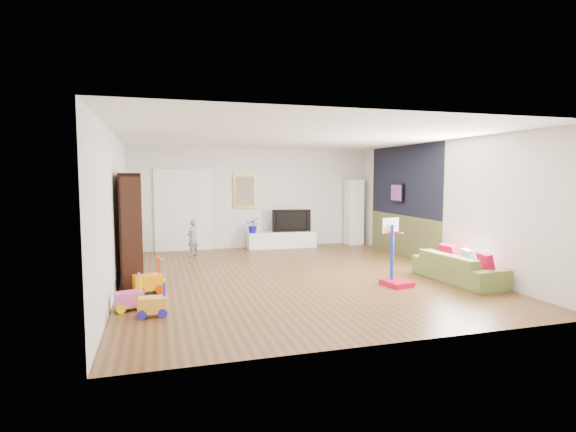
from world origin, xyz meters
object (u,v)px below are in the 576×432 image
object	(u,v)px
media_console	(282,240)
sofa	(458,268)
bookshelf	(132,229)
basketball_hoop	(397,252)

from	to	relation	value
media_console	sofa	xyz separation A→B (m)	(2.06, -4.79, 0.05)
media_console	sofa	size ratio (longest dim) A/B	1.02
bookshelf	sofa	bearing A→B (deg)	-16.50
media_console	basketball_hoop	bearing A→B (deg)	-79.05
basketball_hoop	bookshelf	bearing A→B (deg)	149.35
sofa	media_console	bearing A→B (deg)	19.29
media_console	basketball_hoop	world-z (taller)	basketball_hoop
sofa	basketball_hoop	xyz separation A→B (m)	(-1.24, 0.06, 0.34)
bookshelf	basketball_hoop	size ratio (longest dim) A/B	1.66
sofa	bookshelf	bearing A→B (deg)	71.06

